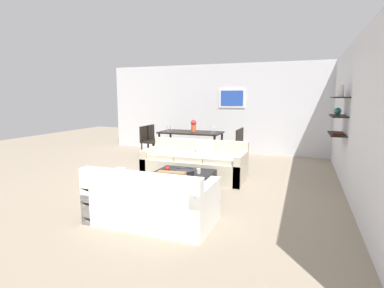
{
  "coord_description": "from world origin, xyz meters",
  "views": [
    {
      "loc": [
        2.24,
        -5.54,
        1.71
      ],
      "look_at": [
        0.11,
        0.2,
        0.75
      ],
      "focal_mm": 28.16,
      "sensor_mm": 36.0,
      "label": 1
    }
  ],
  "objects": [
    {
      "name": "wine_glass_left_far",
      "position": [
        -1.34,
        2.38,
        0.86
      ],
      "size": [
        0.06,
        0.06,
        0.16
      ],
      "color": "silver",
      "rests_on": "dining_table"
    },
    {
      "name": "coffee_table",
      "position": [
        0.27,
        -0.81,
        0.19
      ],
      "size": [
        1.03,
        1.07,
        0.38
      ],
      "color": "black",
      "rests_on": "ground"
    },
    {
      "name": "apple_on_coffee_table",
      "position": [
        -0.02,
        -0.73,
        0.42
      ],
      "size": [
        0.09,
        0.09,
        0.09
      ],
      "primitive_type": "sphere",
      "color": "red",
      "rests_on": "coffee_table"
    },
    {
      "name": "wine_glass_left_near",
      "position": [
        -1.34,
        2.17,
        0.86
      ],
      "size": [
        0.06,
        0.06,
        0.16
      ],
      "color": "silver",
      "rests_on": "dining_table"
    },
    {
      "name": "sofa_beige",
      "position": [
        0.13,
        0.34,
        0.29
      ],
      "size": [
        2.13,
        0.9,
        0.78
      ],
      "color": "beige",
      "rests_on": "ground"
    },
    {
      "name": "wine_glass_right_far",
      "position": [
        -0.05,
        2.38,
        0.87
      ],
      "size": [
        0.07,
        0.07,
        0.17
      ],
      "color": "silver",
      "rests_on": "dining_table"
    },
    {
      "name": "wine_glass_right_near",
      "position": [
        -0.05,
        2.17,
        0.87
      ],
      "size": [
        0.07,
        0.07,
        0.18
      ],
      "color": "silver",
      "rests_on": "dining_table"
    },
    {
      "name": "dining_chair_right_far",
      "position": [
        0.57,
        2.47,
        0.5
      ],
      "size": [
        0.44,
        0.44,
        0.88
      ],
      "color": "black",
      "rests_on": "ground"
    },
    {
      "name": "dining_table",
      "position": [
        -0.69,
        2.27,
        0.68
      ],
      "size": [
        1.71,
        0.88,
        0.75
      ],
      "color": "black",
      "rests_on": "ground"
    },
    {
      "name": "ground_plane",
      "position": [
        0.0,
        0.0,
        0.0
      ],
      "size": [
        18.0,
        18.0,
        0.0
      ],
      "primitive_type": "plane",
      "color": "gray"
    },
    {
      "name": "loveseat_white",
      "position": [
        0.35,
        -2.03,
        0.29
      ],
      "size": [
        1.69,
        0.9,
        0.78
      ],
      "color": "white",
      "rests_on": "ground"
    },
    {
      "name": "centerpiece_vase",
      "position": [
        -0.63,
        2.31,
        0.93
      ],
      "size": [
        0.16,
        0.16,
        0.33
      ],
      "color": "#D85933",
      "rests_on": "dining_table"
    },
    {
      "name": "dining_chair_left_near",
      "position": [
        -1.96,
        2.08,
        0.5
      ],
      "size": [
        0.44,
        0.44,
        0.88
      ],
      "color": "black",
      "rests_on": "ground"
    },
    {
      "name": "decorative_bowl",
      "position": [
        0.35,
        -0.82,
        0.42
      ],
      "size": [
        0.35,
        0.35,
        0.08
      ],
      "color": "black",
      "rests_on": "coffee_table"
    },
    {
      "name": "dining_chair_right_near",
      "position": [
        0.57,
        2.08,
        0.5
      ],
      "size": [
        0.44,
        0.44,
        0.88
      ],
      "color": "black",
      "rests_on": "ground"
    },
    {
      "name": "dining_chair_left_far",
      "position": [
        -1.96,
        2.47,
        0.5
      ],
      "size": [
        0.44,
        0.44,
        0.88
      ],
      "color": "black",
      "rests_on": "ground"
    },
    {
      "name": "back_wall_unit",
      "position": [
        0.3,
        3.53,
        1.35
      ],
      "size": [
        8.4,
        0.09,
        2.7
      ],
      "color": "silver",
      "rests_on": "ground"
    },
    {
      "name": "candle_jar",
      "position": [
        0.56,
        -0.69,
        0.42
      ],
      "size": [
        0.07,
        0.07,
        0.09
      ],
      "primitive_type": "cylinder",
      "color": "silver",
      "rests_on": "coffee_table"
    },
    {
      "name": "right_wall_shelf_unit",
      "position": [
        3.03,
        0.6,
        1.35
      ],
      "size": [
        0.34,
        8.2,
        2.7
      ],
      "color": "silver",
      "rests_on": "ground"
    }
  ]
}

